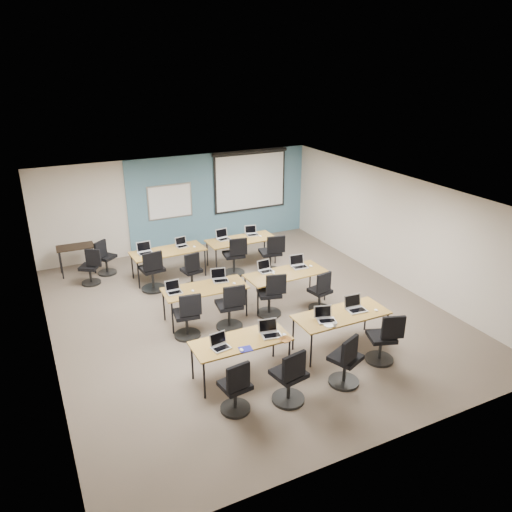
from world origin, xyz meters
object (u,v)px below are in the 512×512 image
laptop_1 (270,331)px  training_table_mid_right (286,275)px  task_chair_0 (236,391)px  laptop_2 (325,317)px  task_chair_5 (230,310)px  laptop_4 (174,290)px  task_chair_6 (271,298)px  laptop_10 (223,237)px  utility_table (75,250)px  laptop_6 (265,269)px  projector_screen (250,178)px  laptop_0 (220,344)px  task_chair_9 (192,273)px  laptop_11 (252,233)px  training_table_back_right (241,241)px  task_chair_1 (290,381)px  training_table_front_right (341,316)px  laptop_7 (299,264)px  training_table_back_left (168,252)px  task_chair_7 (321,294)px  task_chair_3 (384,342)px  task_chair_8 (153,274)px  task_chair_2 (346,364)px  task_chair_4 (188,319)px  task_chair_10 (235,259)px  task_chair_11 (272,257)px  spare_chair_b (91,270)px  laptop_8 (145,251)px  training_table_mid_left (205,290)px  laptop_3 (355,306)px  spare_chair_a (105,260)px  laptop_9 (182,244)px  training_table_front_left (241,343)px  whiteboard (170,202)px  laptop_5 (220,278)px

laptop_1 → training_table_mid_right: bearing=65.4°
task_chair_0 → laptop_2: bearing=12.3°
task_chair_0 → task_chair_5: (0.96, 2.44, 0.03)m
laptop_2 → laptop_4: size_ratio=1.08×
task_chair_6 → laptop_10: bearing=101.3°
laptop_2 → utility_table: size_ratio=0.37×
task_chair_5 → laptop_6: (1.23, 0.84, 0.36)m
projector_screen → laptop_6: 4.46m
laptop_1 → laptop_0: bearing=-169.8°
task_chair_9 → task_chair_0: bearing=-112.1°
task_chair_0 → laptop_11: 6.39m
training_table_back_right → task_chair_5: 3.43m
projector_screen → task_chair_1: bearing=-111.0°
training_table_back_right → task_chair_5: task_chair_5 is taller
training_table_front_right → laptop_7: size_ratio=5.15×
training_table_back_left → laptop_2: bearing=-74.0°
laptop_0 → task_chair_7: bearing=17.8°
task_chair_3 → training_table_front_right: bearing=138.2°
task_chair_8 → utility_table: 2.40m
task_chair_2 → task_chair_4: size_ratio=1.00×
task_chair_2 → task_chair_5: bearing=88.3°
laptop_10 → task_chair_10: 0.83m
task_chair_2 → laptop_11: 5.92m
utility_table → laptop_1: bearing=-64.9°
laptop_4 → task_chair_11: 3.41m
task_chair_2 → spare_chair_b: size_ratio=1.06×
laptop_2 → task_chair_10: size_ratio=0.32×
laptop_10 → laptop_0: bearing=-121.2°
laptop_8 → utility_table: 1.93m
training_table_back_left → task_chair_7: bearing=-54.7°
training_table_back_right → training_table_mid_left: bearing=-129.2°
laptop_3 → laptop_4: size_ratio=1.17×
laptop_1 → spare_chair_a: (-1.85, 5.61, -0.40)m
training_table_front_right → training_table_back_left: bearing=113.6°
task_chair_6 → laptop_9: 3.23m
projector_screen → laptop_1: projector_screen is taller
task_chair_5 → task_chair_6: (1.01, 0.14, -0.01)m
task_chair_7 → task_chair_9: (-2.17, 2.32, 0.00)m
laptop_9 → task_chair_8: bearing=-150.7°
laptop_11 → task_chair_1: bearing=-97.7°
training_table_front_right → training_table_mid_right: size_ratio=0.99×
laptop_2 → training_table_front_left: bearing=-164.1°
task_chair_8 → laptop_7: bearing=-36.4°
whiteboard → task_chair_8: size_ratio=1.22×
task_chair_11 → laptop_7: bearing=-81.0°
laptop_3 → utility_table: size_ratio=0.40×
laptop_5 → training_table_mid_left: bearing=-143.0°
task_chair_4 → laptop_7: 3.04m
projector_screen → task_chair_8: bearing=-147.2°
task_chair_6 → task_chair_10: 2.35m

